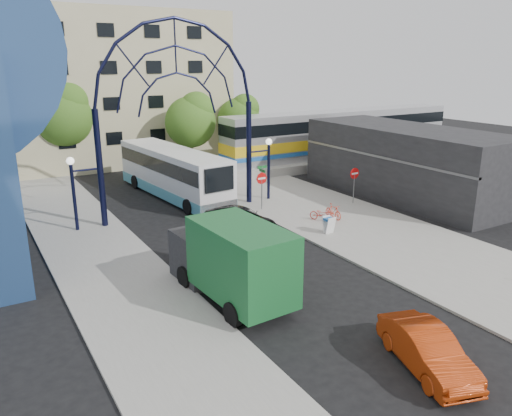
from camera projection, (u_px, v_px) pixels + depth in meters
ground at (314, 300)px, 20.91m from camera, size 120.00×120.00×0.00m
sidewalk_east at (384, 237)px, 28.12m from camera, size 8.00×56.00×0.12m
plaza_west at (119, 280)px, 22.62m from camera, size 5.00×50.00×0.12m
gateway_arch at (177, 79)px, 29.96m from camera, size 13.64×0.44×12.10m
stop_sign at (262, 182)px, 32.56m from camera, size 0.80×0.07×2.50m
do_not_enter_sign at (354, 177)px, 33.98m from camera, size 0.76×0.07×2.48m
street_name_sign at (262, 177)px, 33.21m from camera, size 0.70×0.70×2.80m
sandwich_board at (329, 223)px, 28.37m from camera, size 0.55×0.61×0.99m
commercial_block_east at (407, 162)px, 36.29m from camera, size 6.00×16.00×5.00m
apartment_block at (114, 88)px, 48.63m from camera, size 20.00×12.10×14.00m
train_platform at (340, 158)px, 48.72m from camera, size 32.00×5.00×0.80m
train_car at (342, 132)px, 48.01m from camera, size 25.10×3.05×4.20m
tree_north_a at (192, 119)px, 43.91m from camera, size 4.48×4.48×7.00m
tree_north_b at (63, 114)px, 42.08m from camera, size 5.12×5.12×8.00m
tree_north_c at (240, 117)px, 48.60m from camera, size 4.16×4.16×6.50m
city_bus at (173, 172)px, 36.16m from camera, size 3.92×12.82×3.47m
green_truck at (230, 260)px, 20.65m from camera, size 2.93×6.91×3.42m
black_suv at (241, 220)px, 28.98m from camera, size 3.08×5.26×1.37m
red_sedan at (427, 350)px, 16.07m from camera, size 2.62×4.44×1.38m
bike_near_a at (322, 214)px, 30.63m from camera, size 1.26×1.66×0.84m
bike_near_b at (333, 211)px, 31.06m from camera, size 0.47×1.54×0.92m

